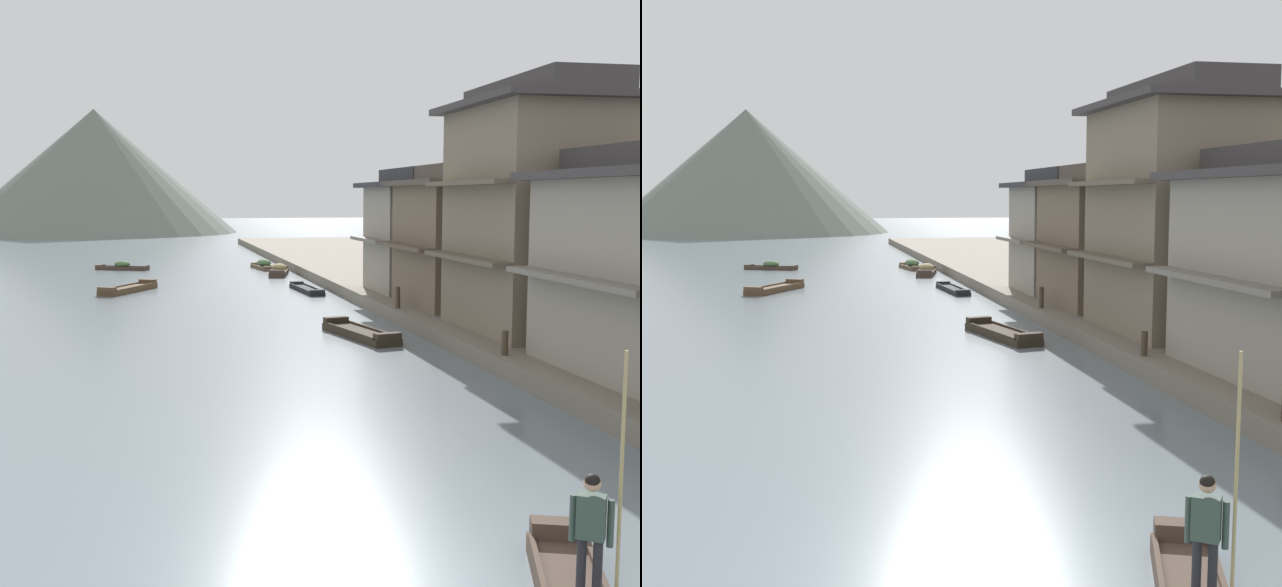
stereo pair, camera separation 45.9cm
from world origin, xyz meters
TOP-DOWN VIEW (x-y plane):
  - ground_plane at (0.00, 0.00)m, footprint 400.00×400.00m
  - riverbank_right at (15.96, 30.00)m, footprint 18.00×110.00m
  - boatman_person at (1.89, -2.27)m, footprint 0.51×0.39m
  - boat_moored_nearest at (5.24, 50.20)m, footprint 1.62×4.06m
  - boat_moored_second at (5.56, 45.04)m, footprint 1.93×3.92m
  - boat_moored_third at (-5.04, 51.51)m, footprint 3.94×2.55m
  - boat_moored_far at (-4.27, 36.89)m, footprint 3.27×4.73m
  - boat_midriver_drifting at (4.70, 19.46)m, footprint 2.06×4.79m
  - boat_midriver_upstream at (5.58, 35.03)m, footprint 1.18×5.00m
  - house_waterfront_tall at (10.38, 16.55)m, footprint 5.87×7.39m
  - house_waterfront_narrow at (10.52, 23.50)m, footprint 6.15×6.89m
  - house_waterfront_far at (10.40, 29.38)m, footprint 5.92×5.85m
  - mooring_post_dock_mid at (7.31, 12.21)m, footprint 0.20×0.20m
  - mooring_post_dock_far at (7.31, 23.15)m, footprint 0.20×0.20m
  - hill_far_west at (-10.68, 117.93)m, footprint 41.74×41.74m

SIDE VIEW (x-z plane):
  - ground_plane at x=0.00m, z-range 0.00..0.00m
  - boat_midriver_upstream at x=5.58m, z-range -0.06..0.29m
  - boat_moored_far at x=-4.27m, z-range -0.09..0.41m
  - boat_midriver_drifting at x=4.70m, z-range -0.09..0.41m
  - boat_moored_third at x=-5.04m, z-range -0.10..0.56m
  - boat_moored_nearest at x=5.24m, z-range -0.10..0.64m
  - riverbank_right at x=15.96m, z-range 0.00..0.58m
  - boat_moored_second at x=5.56m, z-range -0.10..0.72m
  - mooring_post_dock_mid at x=7.31m, z-range 0.58..1.32m
  - mooring_post_dock_far at x=7.31m, z-range 0.58..1.48m
  - boatman_person at x=1.89m, z-range 0.03..3.07m
  - house_waterfront_narrow at x=10.52m, z-range 0.51..6.65m
  - house_waterfront_far at x=10.40m, z-range 0.52..6.66m
  - house_waterfront_tall at x=10.38m, z-range 0.51..9.25m
  - hill_far_west at x=-10.68m, z-range 0.00..18.23m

